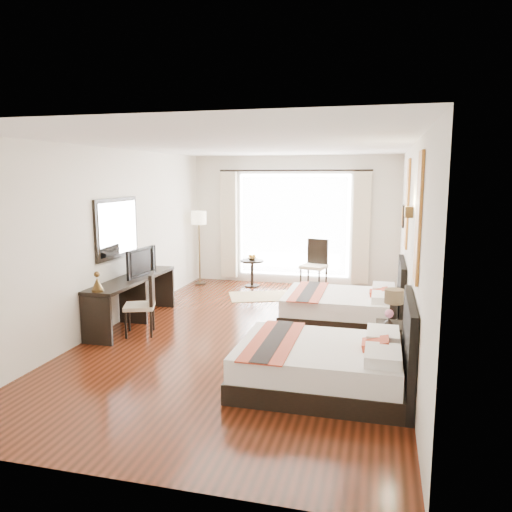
% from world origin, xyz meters
% --- Properties ---
extents(floor, '(4.50, 7.50, 0.01)m').
position_xyz_m(floor, '(0.00, 0.00, -0.01)').
color(floor, black).
rests_on(floor, ground).
extents(ceiling, '(4.50, 7.50, 0.02)m').
position_xyz_m(ceiling, '(0.00, 0.00, 2.79)').
color(ceiling, white).
rests_on(ceiling, wall_headboard).
extents(wall_headboard, '(0.01, 7.50, 2.80)m').
position_xyz_m(wall_headboard, '(2.25, 0.00, 1.40)').
color(wall_headboard, silver).
rests_on(wall_headboard, floor).
extents(wall_desk, '(0.01, 7.50, 2.80)m').
position_xyz_m(wall_desk, '(-2.25, 0.00, 1.40)').
color(wall_desk, silver).
rests_on(wall_desk, floor).
extents(wall_window, '(4.50, 0.01, 2.80)m').
position_xyz_m(wall_window, '(0.00, 3.75, 1.40)').
color(wall_window, silver).
rests_on(wall_window, floor).
extents(wall_entry, '(4.50, 0.01, 2.80)m').
position_xyz_m(wall_entry, '(0.00, -3.75, 1.40)').
color(wall_entry, silver).
rests_on(wall_entry, floor).
extents(window_glass, '(2.40, 0.02, 2.20)m').
position_xyz_m(window_glass, '(0.00, 3.73, 1.30)').
color(window_glass, white).
rests_on(window_glass, wall_window).
extents(sheer_curtain, '(2.30, 0.02, 2.10)m').
position_xyz_m(sheer_curtain, '(0.00, 3.67, 1.30)').
color(sheer_curtain, white).
rests_on(sheer_curtain, wall_window).
extents(drape_left, '(0.35, 0.14, 2.35)m').
position_xyz_m(drape_left, '(-1.45, 3.63, 1.28)').
color(drape_left, beige).
rests_on(drape_left, floor).
extents(drape_right, '(0.35, 0.14, 2.35)m').
position_xyz_m(drape_right, '(1.45, 3.63, 1.28)').
color(drape_right, beige).
rests_on(drape_right, floor).
extents(art_panel_near, '(0.03, 0.50, 1.35)m').
position_xyz_m(art_panel_near, '(2.23, -1.60, 1.95)').
color(art_panel_near, maroon).
rests_on(art_panel_near, wall_headboard).
extents(art_panel_far, '(0.03, 0.50, 1.35)m').
position_xyz_m(art_panel_far, '(2.23, 0.97, 1.95)').
color(art_panel_far, maroon).
rests_on(art_panel_far, wall_headboard).
extents(wall_sconce, '(0.10, 0.14, 0.14)m').
position_xyz_m(wall_sconce, '(2.19, -0.42, 1.92)').
color(wall_sconce, '#443118').
rests_on(wall_sconce, wall_headboard).
extents(mirror_frame, '(0.04, 1.25, 0.95)m').
position_xyz_m(mirror_frame, '(-2.22, 0.13, 1.55)').
color(mirror_frame, black).
rests_on(mirror_frame, wall_desk).
extents(mirror_glass, '(0.01, 1.12, 0.82)m').
position_xyz_m(mirror_glass, '(-2.19, 0.13, 1.55)').
color(mirror_glass, white).
rests_on(mirror_glass, mirror_frame).
extents(bed_near, '(1.93, 1.50, 1.08)m').
position_xyz_m(bed_near, '(1.34, -1.60, 0.28)').
color(bed_near, black).
rests_on(bed_near, floor).
extents(bed_far, '(1.89, 1.47, 1.06)m').
position_xyz_m(bed_far, '(1.36, 0.97, 0.28)').
color(bed_far, black).
rests_on(bed_far, floor).
extents(nightstand, '(0.38, 0.47, 0.45)m').
position_xyz_m(nightstand, '(2.03, -0.42, 0.22)').
color(nightstand, black).
rests_on(nightstand, floor).
extents(table_lamp, '(0.25, 0.25, 0.40)m').
position_xyz_m(table_lamp, '(2.06, -0.32, 0.77)').
color(table_lamp, black).
rests_on(table_lamp, nightstand).
extents(vase, '(0.14, 0.14, 0.13)m').
position_xyz_m(vase, '(2.00, -0.59, 0.57)').
color(vase, black).
rests_on(vase, nightstand).
extents(console_desk, '(0.50, 2.20, 0.76)m').
position_xyz_m(console_desk, '(-1.99, 0.13, 0.38)').
color(console_desk, black).
rests_on(console_desk, floor).
extents(television, '(0.18, 0.81, 0.46)m').
position_xyz_m(television, '(-1.97, 0.29, 0.99)').
color(television, black).
rests_on(television, console_desk).
extents(bronze_figurine, '(0.20, 0.20, 0.25)m').
position_xyz_m(bronze_figurine, '(-1.99, -0.87, 0.88)').
color(bronze_figurine, '#443118').
rests_on(bronze_figurine, console_desk).
extents(desk_chair, '(0.56, 0.56, 0.94)m').
position_xyz_m(desk_chair, '(-1.60, -0.36, 0.29)').
color(desk_chair, beige).
rests_on(desk_chair, floor).
extents(floor_lamp, '(0.32, 0.32, 1.61)m').
position_xyz_m(floor_lamp, '(-1.99, 3.18, 1.36)').
color(floor_lamp, black).
rests_on(floor_lamp, floor).
extents(side_table, '(0.50, 0.50, 0.58)m').
position_xyz_m(side_table, '(-0.81, 3.24, 0.29)').
color(side_table, black).
rests_on(side_table, floor).
extents(fruit_bowl, '(0.21, 0.21, 0.05)m').
position_xyz_m(fruit_bowl, '(-0.82, 3.26, 0.60)').
color(fruit_bowl, '#442418').
rests_on(fruit_bowl, side_table).
extents(window_chair, '(0.59, 0.59, 1.05)m').
position_xyz_m(window_chair, '(0.52, 3.31, 0.32)').
color(window_chair, beige).
rests_on(window_chair, floor).
extents(jute_rug, '(1.51, 1.28, 0.01)m').
position_xyz_m(jute_rug, '(-0.38, 2.40, 0.01)').
color(jute_rug, tan).
rests_on(jute_rug, floor).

